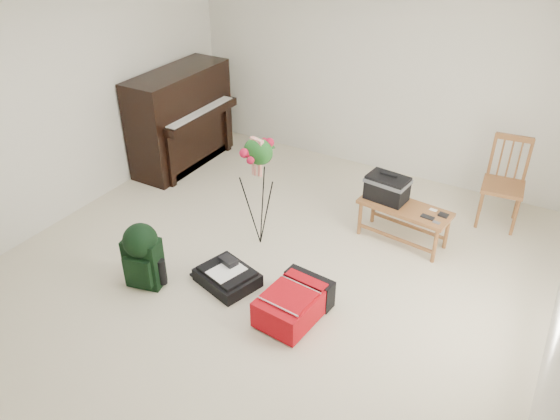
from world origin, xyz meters
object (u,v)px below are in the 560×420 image
Objects in this scene: red_suitcase at (296,300)px; flower_stand at (259,193)px; black_duffel at (227,276)px; green_backpack at (142,253)px; dining_chair at (504,184)px; piano at (182,120)px; bench at (392,195)px.

flower_stand reaches higher than red_suitcase.
green_backpack is at bearing -132.76° from black_duffel.
piano is at bearing -177.57° from dining_chair.
green_backpack is at bearing -160.66° from red_suitcase.
black_duffel is (-1.98, -2.40, -0.40)m from dining_chair.
piano reaches higher than green_backpack.
dining_chair is 1.54× the size of black_duffel.
green_backpack is 1.28m from flower_stand.
flower_stand is (-0.85, 0.77, 0.45)m from red_suitcase.
black_duffel is (1.95, -1.82, -0.52)m from piano.
piano is 1.22× the size of flower_stand.
dining_chair is at bearing 69.13° from red_suitcase.
dining_chair is 2.75m from red_suitcase.
bench reaches higher than black_duffel.
black_duffel is at bearing -177.78° from red_suitcase.
flower_stand is (1.86, -1.09, 0.00)m from piano.
bench is 1.37m from flower_stand.
bench is 1.88m from black_duffel.
red_suitcase is at bearing -92.93° from bench.
dining_chair is 3.13m from black_duffel.
red_suitcase is 1.06× the size of green_backpack.
flower_stand reaches higher than green_backpack.
flower_stand reaches higher than black_duffel.
bench is 0.99× the size of dining_chair.
green_backpack is 0.53× the size of flower_stand.
flower_stand is (0.58, 1.12, 0.24)m from green_backpack.
black_duffel is at bearing -68.24° from flower_stand.
piano is 2.57m from green_backpack.
dining_chair is 0.80× the size of flower_stand.
red_suitcase is at bearing 0.63° from green_backpack.
green_backpack is (-0.66, -0.39, 0.28)m from black_duffel.
black_duffel is 0.82m from green_backpack.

